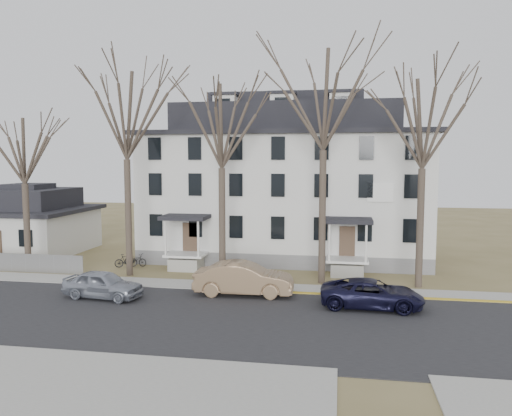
% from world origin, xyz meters
% --- Properties ---
extents(ground, '(120.00, 120.00, 0.00)m').
position_xyz_m(ground, '(0.00, 0.00, 0.00)').
color(ground, olive).
rests_on(ground, ground).
extents(main_road, '(120.00, 10.00, 0.04)m').
position_xyz_m(main_road, '(0.00, 2.00, 0.00)').
color(main_road, '#27272A').
rests_on(main_road, ground).
extents(far_sidewalk, '(120.00, 2.00, 0.08)m').
position_xyz_m(far_sidewalk, '(0.00, 8.00, 0.00)').
color(far_sidewalk, '#A09F97').
rests_on(far_sidewalk, ground).
extents(near_sidewalk_left, '(20.00, 5.00, 0.08)m').
position_xyz_m(near_sidewalk_left, '(-8.00, -5.00, 0.00)').
color(near_sidewalk_left, '#A09F97').
rests_on(near_sidewalk_left, ground).
extents(yellow_curb, '(14.00, 0.25, 0.06)m').
position_xyz_m(yellow_curb, '(5.00, 7.10, 0.00)').
color(yellow_curb, gold).
rests_on(yellow_curb, ground).
extents(boarding_house, '(20.80, 12.36, 12.05)m').
position_xyz_m(boarding_house, '(-2.00, 17.95, 5.38)').
color(boarding_house, slate).
rests_on(boarding_house, ground).
extents(small_house, '(8.70, 8.70, 5.00)m').
position_xyz_m(small_house, '(-22.00, 16.00, 2.25)').
color(small_house, silver).
rests_on(small_house, ground).
extents(tree_far_left, '(8.40, 8.40, 13.72)m').
position_xyz_m(tree_far_left, '(-11.00, 9.80, 10.34)').
color(tree_far_left, '#473B31').
rests_on(tree_far_left, ground).
extents(tree_mid_left, '(7.80, 7.80, 12.74)m').
position_xyz_m(tree_mid_left, '(-5.00, 9.80, 9.60)').
color(tree_mid_left, '#473B31').
rests_on(tree_mid_left, ground).
extents(tree_center, '(9.00, 9.00, 14.70)m').
position_xyz_m(tree_center, '(1.00, 9.80, 11.08)').
color(tree_center, '#473B31').
rests_on(tree_center, ground).
extents(tree_mid_right, '(7.80, 7.80, 12.74)m').
position_xyz_m(tree_mid_right, '(6.50, 9.80, 9.60)').
color(tree_mid_right, '#473B31').
rests_on(tree_mid_right, ground).
extents(tree_bungalow, '(6.60, 6.60, 10.78)m').
position_xyz_m(tree_bungalow, '(-18.00, 9.80, 8.12)').
color(tree_bungalow, '#473B31').
rests_on(tree_bungalow, ground).
extents(car_silver, '(4.40, 2.19, 1.44)m').
position_xyz_m(car_silver, '(-10.17, 4.56, 0.72)').
color(car_silver, '#9298A5').
rests_on(car_silver, ground).
extents(car_tan, '(5.37, 2.06, 1.75)m').
position_xyz_m(car_tan, '(-3.01, 6.41, 0.87)').
color(car_tan, '#83674A').
rests_on(car_tan, ground).
extents(car_navy, '(5.07, 2.51, 1.38)m').
position_xyz_m(car_navy, '(3.62, 5.14, 0.69)').
color(car_navy, black).
rests_on(car_navy, ground).
extents(bicycle_left, '(1.71, 0.78, 0.87)m').
position_xyz_m(bicycle_left, '(-11.67, 12.26, 0.43)').
color(bicycle_left, black).
rests_on(bicycle_left, ground).
extents(bicycle_right, '(1.53, 1.02, 0.90)m').
position_xyz_m(bicycle_right, '(-12.14, 11.80, 0.45)').
color(bicycle_right, black).
rests_on(bicycle_right, ground).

